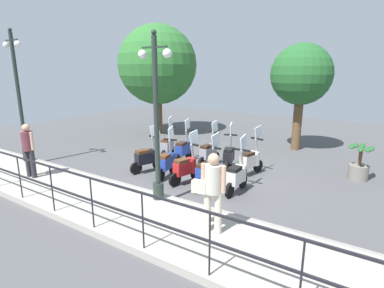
{
  "coord_description": "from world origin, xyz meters",
  "views": [
    {
      "loc": [
        -7.7,
        -4.62,
        3.21
      ],
      "look_at": [
        0.2,
        0.5,
        0.9
      ],
      "focal_mm": 28.0,
      "sensor_mm": 36.0,
      "label": 1
    }
  ],
  "objects_px": {
    "scooter_far_0": "(250,160)",
    "scooter_far_4": "(168,145)",
    "scooter_far_1": "(229,156)",
    "scooter_far_2": "(209,152)",
    "lamp_post_near": "(157,130)",
    "scooter_near_1": "(208,172)",
    "tree_distant": "(301,75)",
    "potted_palm": "(359,165)",
    "scooter_near_2": "(186,167)",
    "scooter_near_3": "(167,162)",
    "lamp_post_far": "(20,105)",
    "scooter_near_0": "(237,176)",
    "scooter_far_3": "(183,149)",
    "pedestrian_with_bag": "(212,187)",
    "scooter_near_4": "(147,158)",
    "tree_large": "(158,65)",
    "pedestrian_distant": "(28,146)"
  },
  "relations": [
    {
      "from": "scooter_far_0",
      "to": "scooter_far_4",
      "type": "xyz_separation_m",
      "value": [
        0.1,
        3.34,
        0.0
      ]
    },
    {
      "from": "scooter_far_1",
      "to": "scooter_far_2",
      "type": "relative_size",
      "value": 1.0
    },
    {
      "from": "lamp_post_near",
      "to": "scooter_near_1",
      "type": "relative_size",
      "value": 2.55
    },
    {
      "from": "tree_distant",
      "to": "scooter_far_1",
      "type": "bearing_deg",
      "value": 163.34
    },
    {
      "from": "potted_palm",
      "to": "scooter_far_2",
      "type": "xyz_separation_m",
      "value": [
        -1.27,
        4.47,
        0.04
      ]
    },
    {
      "from": "scooter_near_2",
      "to": "scooter_near_3",
      "type": "xyz_separation_m",
      "value": [
        0.11,
        0.78,
        0.0
      ]
    },
    {
      "from": "tree_distant",
      "to": "scooter_near_2",
      "type": "bearing_deg",
      "value": 163.57
    },
    {
      "from": "lamp_post_far",
      "to": "scooter_far_2",
      "type": "bearing_deg",
      "value": -58.12
    },
    {
      "from": "scooter_near_0",
      "to": "scooter_near_3",
      "type": "bearing_deg",
      "value": 92.52
    },
    {
      "from": "potted_palm",
      "to": "scooter_far_3",
      "type": "bearing_deg",
      "value": 104.53
    },
    {
      "from": "lamp_post_far",
      "to": "scooter_far_4",
      "type": "distance_m",
      "value": 5.19
    },
    {
      "from": "pedestrian_with_bag",
      "to": "scooter_far_1",
      "type": "distance_m",
      "value": 4.34
    },
    {
      "from": "lamp_post_far",
      "to": "pedestrian_with_bag",
      "type": "bearing_deg",
      "value": -94.87
    },
    {
      "from": "lamp_post_far",
      "to": "scooter_far_0",
      "type": "bearing_deg",
      "value": -65.0
    },
    {
      "from": "lamp_post_far",
      "to": "scooter_far_3",
      "type": "bearing_deg",
      "value": -53.92
    },
    {
      "from": "scooter_near_1",
      "to": "scooter_near_2",
      "type": "relative_size",
      "value": 1.0
    },
    {
      "from": "lamp_post_near",
      "to": "lamp_post_far",
      "type": "height_order",
      "value": "lamp_post_far"
    },
    {
      "from": "potted_palm",
      "to": "scooter_far_3",
      "type": "distance_m",
      "value": 5.63
    },
    {
      "from": "lamp_post_near",
      "to": "scooter_near_3",
      "type": "height_order",
      "value": "lamp_post_near"
    },
    {
      "from": "scooter_near_0",
      "to": "scooter_near_3",
      "type": "xyz_separation_m",
      "value": [
        -0.06,
        2.32,
        0.0
      ]
    },
    {
      "from": "scooter_far_2",
      "to": "pedestrian_with_bag",
      "type": "bearing_deg",
      "value": -145.39
    },
    {
      "from": "scooter_far_4",
      "to": "tree_distant",
      "type": "bearing_deg",
      "value": -59.91
    },
    {
      "from": "scooter_near_4",
      "to": "tree_large",
      "type": "bearing_deg",
      "value": 53.3
    },
    {
      "from": "lamp_post_far",
      "to": "scooter_near_2",
      "type": "relative_size",
      "value": 2.85
    },
    {
      "from": "pedestrian_distant",
      "to": "scooter_far_2",
      "type": "bearing_deg",
      "value": 132.65
    },
    {
      "from": "tree_distant",
      "to": "scooter_far_2",
      "type": "xyz_separation_m",
      "value": [
        -3.88,
        1.94,
        -2.55
      ]
    },
    {
      "from": "scooter_near_4",
      "to": "scooter_far_1",
      "type": "bearing_deg",
      "value": -34.52
    },
    {
      "from": "scooter_far_4",
      "to": "scooter_near_2",
      "type": "bearing_deg",
      "value": -147.78
    },
    {
      "from": "scooter_near_2",
      "to": "scooter_near_1",
      "type": "bearing_deg",
      "value": -76.16
    },
    {
      "from": "tree_distant",
      "to": "pedestrian_with_bag",
      "type": "bearing_deg",
      "value": -177.0
    },
    {
      "from": "scooter_far_0",
      "to": "potted_palm",
      "type": "bearing_deg",
      "value": -49.62
    },
    {
      "from": "lamp_post_near",
      "to": "scooter_far_3",
      "type": "relative_size",
      "value": 2.55
    },
    {
      "from": "tree_distant",
      "to": "scooter_near_1",
      "type": "bearing_deg",
      "value": 170.67
    },
    {
      "from": "scooter_far_2",
      "to": "scooter_far_4",
      "type": "relative_size",
      "value": 1.0
    },
    {
      "from": "scooter_near_4",
      "to": "scooter_near_0",
      "type": "bearing_deg",
      "value": -71.82
    },
    {
      "from": "potted_palm",
      "to": "scooter_near_3",
      "type": "height_order",
      "value": "scooter_near_3"
    },
    {
      "from": "lamp_post_near",
      "to": "pedestrian_with_bag",
      "type": "relative_size",
      "value": 2.47
    },
    {
      "from": "scooter_far_4",
      "to": "scooter_far_1",
      "type": "bearing_deg",
      "value": -106.51
    },
    {
      "from": "pedestrian_distant",
      "to": "scooter_near_3",
      "type": "height_order",
      "value": "pedestrian_distant"
    },
    {
      "from": "scooter_far_3",
      "to": "lamp_post_near",
      "type": "bearing_deg",
      "value": -162.4
    },
    {
      "from": "pedestrian_distant",
      "to": "potted_palm",
      "type": "height_order",
      "value": "pedestrian_distant"
    },
    {
      "from": "lamp_post_far",
      "to": "scooter_near_2",
      "type": "height_order",
      "value": "lamp_post_far"
    },
    {
      "from": "pedestrian_distant",
      "to": "scooter_far_2",
      "type": "height_order",
      "value": "pedestrian_distant"
    },
    {
      "from": "scooter_near_1",
      "to": "scooter_near_3",
      "type": "relative_size",
      "value": 1.0
    },
    {
      "from": "scooter_far_4",
      "to": "scooter_near_0",
      "type": "bearing_deg",
      "value": -130.81
    },
    {
      "from": "lamp_post_far",
      "to": "lamp_post_near",
      "type": "bearing_deg",
      "value": -90.0
    },
    {
      "from": "tree_large",
      "to": "scooter_near_0",
      "type": "bearing_deg",
      "value": -126.77
    },
    {
      "from": "potted_palm",
      "to": "scooter_far_0",
      "type": "height_order",
      "value": "scooter_far_0"
    },
    {
      "from": "pedestrian_distant",
      "to": "pedestrian_with_bag",
      "type": "bearing_deg",
      "value": 85.17
    },
    {
      "from": "scooter_far_2",
      "to": "scooter_far_3",
      "type": "xyz_separation_m",
      "value": [
        -0.14,
        0.98,
        0.0
      ]
    }
  ]
}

